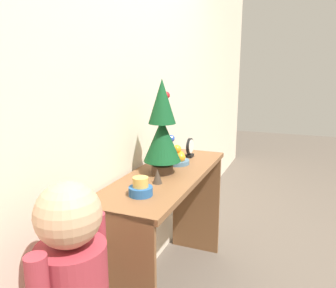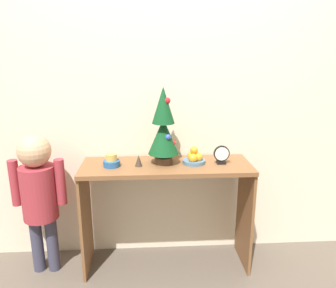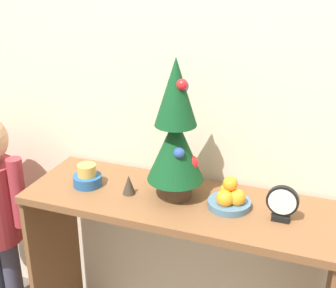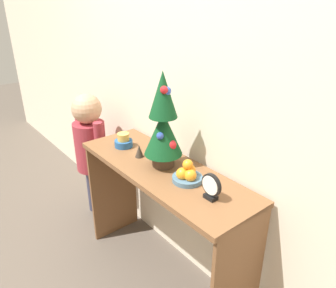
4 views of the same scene
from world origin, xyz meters
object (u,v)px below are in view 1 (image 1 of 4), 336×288
Objects in this scene: desk_clock at (190,148)px; figurine at (157,176)px; singing_bowl at (141,188)px; fruit_bowl at (177,158)px; mini_tree at (162,129)px.

desk_clock is 0.58m from figurine.
desk_clock is (0.76, 0.01, 0.03)m from singing_bowl.
figurine is at bearing -178.89° from desk_clock.
desk_clock reaches higher than singing_bowl.
singing_bowl is at bearing 178.23° from figurine.
fruit_bowl is 0.57m from singing_bowl.
desk_clock is (0.40, -0.03, -0.20)m from mini_tree.
mini_tree is 0.29m from figurine.
fruit_bowl is 1.20× the size of desk_clock.
singing_bowl is 0.87× the size of desk_clock.
desk_clock is (0.19, -0.02, 0.03)m from fruit_bowl.
singing_bowl is 0.76m from desk_clock.
mini_tree reaches higher than figurine.
fruit_bowl is 2.03× the size of figurine.
figurine is (-0.17, -0.05, -0.22)m from mini_tree.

